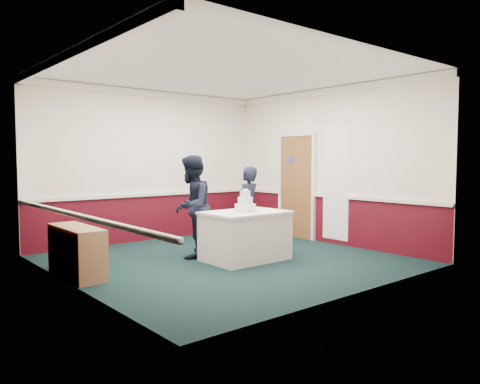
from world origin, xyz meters
TOP-DOWN VIEW (x-y plane):
  - ground at (0.00, 0.00)m, footprint 5.00×5.00m
  - room_shell at (0.08, 0.61)m, footprint 5.00×5.00m
  - sideboard at (-2.28, 0.48)m, footprint 0.41×1.20m
  - cake_table at (0.22, -0.19)m, footprint 1.32×0.92m
  - wedding_cake at (0.22, -0.19)m, footprint 0.35×0.35m
  - cake_knife at (0.19, -0.39)m, footprint 0.03×0.22m
  - champagne_flute at (0.72, -0.47)m, footprint 0.05×0.05m
  - person_man at (-0.33, 0.54)m, footprint 1.05×1.02m
  - person_woman at (0.76, 0.39)m, footprint 0.62×0.48m

SIDE VIEW (x-z plane):
  - ground at x=0.00m, z-range 0.00..0.00m
  - sideboard at x=-2.28m, z-range 0.00..0.70m
  - cake_table at x=0.22m, z-range 0.01..0.80m
  - person_woman at x=0.76m, z-range 0.00..1.50m
  - cake_knife at x=0.19m, z-range 0.79..0.79m
  - person_man at x=-0.33m, z-range 0.00..1.70m
  - wedding_cake at x=0.22m, z-range 0.72..1.08m
  - champagne_flute at x=0.72m, z-range 0.83..1.03m
  - room_shell at x=0.08m, z-range 0.47..3.47m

